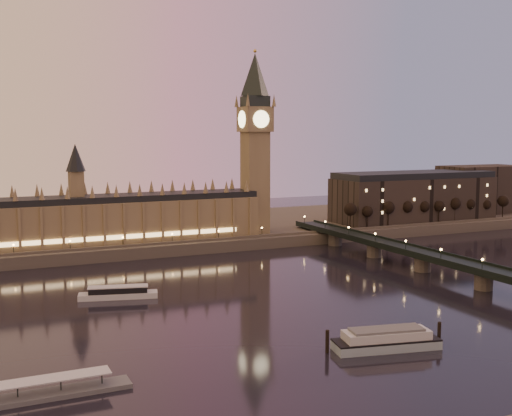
{
  "coord_description": "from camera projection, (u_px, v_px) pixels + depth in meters",
  "views": [
    {
      "loc": [
        -98.73,
        -211.94,
        63.23
      ],
      "look_at": [
        14.98,
        35.0,
        31.45
      ],
      "focal_mm": 45.0,
      "sensor_mm": 36.0,
      "label": 1
    }
  ],
  "objects": [
    {
      "name": "ground",
      "position": [
        259.0,
        303.0,
        239.57
      ],
      "size": [
        700.0,
        700.0,
        0.0
      ],
      "primitive_type": "plane",
      "color": "black",
      "rests_on": "ground"
    },
    {
      "name": "far_embankment",
      "position": [
        191.0,
        230.0,
        400.54
      ],
      "size": [
        560.0,
        130.0,
        6.0
      ],
      "primitive_type": "cube",
      "color": "#423D35",
      "rests_on": "ground"
    },
    {
      "name": "palace_of_westminster",
      "position": [
        89.0,
        214.0,
        329.53
      ],
      "size": [
        180.0,
        26.62,
        52.0
      ],
      "color": "brown",
      "rests_on": "ground"
    },
    {
      "name": "big_ben",
      "position": [
        255.0,
        132.0,
        363.72
      ],
      "size": [
        17.68,
        17.68,
        104.0
      ],
      "color": "brown",
      "rests_on": "ground"
    },
    {
      "name": "westminster_bridge",
      "position": [
        451.0,
        267.0,
        276.98
      ],
      "size": [
        13.2,
        260.0,
        15.3
      ],
      "color": "black",
      "rests_on": "ground"
    },
    {
      "name": "city_block",
      "position": [
        437.0,
        194.0,
        436.09
      ],
      "size": [
        155.0,
        45.0,
        34.0
      ],
      "color": "black",
      "rests_on": "ground"
    },
    {
      "name": "bare_tree_0",
      "position": [
        350.0,
        212.0,
        382.05
      ],
      "size": [
        6.72,
        6.72,
        13.66
      ],
      "color": "black",
      "rests_on": "ground"
    },
    {
      "name": "bare_tree_1",
      "position": [
        369.0,
        211.0,
        387.68
      ],
      "size": [
        6.72,
        6.72,
        13.66
      ],
      "color": "black",
      "rests_on": "ground"
    },
    {
      "name": "bare_tree_2",
      "position": [
        387.0,
        210.0,
        393.3
      ],
      "size": [
        6.72,
        6.72,
        13.66
      ],
      "color": "black",
      "rests_on": "ground"
    },
    {
      "name": "bare_tree_3",
      "position": [
        405.0,
        209.0,
        398.92
      ],
      "size": [
        6.72,
        6.72,
        13.66
      ],
      "color": "black",
      "rests_on": "ground"
    },
    {
      "name": "bare_tree_4",
      "position": [
        423.0,
        208.0,
        404.55
      ],
      "size": [
        6.72,
        6.72,
        13.66
      ],
      "color": "black",
      "rests_on": "ground"
    },
    {
      "name": "bare_tree_5",
      "position": [
        439.0,
        207.0,
        410.17
      ],
      "size": [
        6.72,
        6.72,
        13.66
      ],
      "color": "black",
      "rests_on": "ground"
    },
    {
      "name": "bare_tree_6",
      "position": [
        456.0,
        206.0,
        415.8
      ],
      "size": [
        6.72,
        6.72,
        13.66
      ],
      "color": "black",
      "rests_on": "ground"
    },
    {
      "name": "bare_tree_7",
      "position": [
        472.0,
        205.0,
        421.42
      ],
      "size": [
        6.72,
        6.72,
        13.66
      ],
      "color": "black",
      "rests_on": "ground"
    },
    {
      "name": "bare_tree_8",
      "position": [
        488.0,
        204.0,
        427.05
      ],
      "size": [
        6.72,
        6.72,
        13.66
      ],
      "color": "black",
      "rests_on": "ground"
    },
    {
      "name": "bare_tree_9",
      "position": [
        503.0,
        203.0,
        432.67
      ],
      "size": [
        6.72,
        6.72,
        13.66
      ],
      "color": "black",
      "rests_on": "ground"
    },
    {
      "name": "cruise_boat_a",
      "position": [
        118.0,
        293.0,
        246.65
      ],
      "size": [
        30.54,
        13.68,
        4.78
      ],
      "rotation": [
        0.0,
        0.0,
        -0.25
      ],
      "color": "silver",
      "rests_on": "ground"
    },
    {
      "name": "moored_barge",
      "position": [
        386.0,
        340.0,
        188.42
      ],
      "size": [
        35.9,
        15.15,
        6.72
      ],
      "rotation": [
        0.0,
        0.0,
        -0.21
      ],
      "color": "#88A0AE",
      "rests_on": "ground"
    },
    {
      "name": "pontoon_pier",
      "position": [
        43.0,
        393.0,
        153.94
      ],
      "size": [
        41.53,
        6.92,
        11.07
      ],
      "color": "#595B5E",
      "rests_on": "ground"
    }
  ]
}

